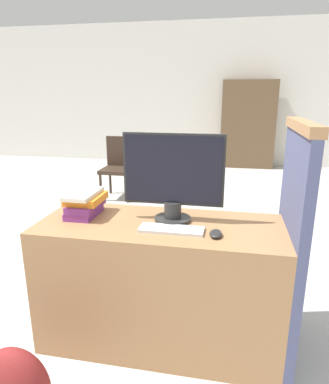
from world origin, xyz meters
TOP-DOWN VIEW (x-y plane):
  - ground_plane at (0.00, 0.00)m, footprint 20.00×20.00m
  - wall_back at (0.00, 5.78)m, footprint 12.00×0.06m
  - desk at (0.00, 0.28)m, footprint 1.35×0.56m
  - carrel_divider at (0.70, 0.32)m, footprint 0.07×0.65m
  - monitor at (0.06, 0.34)m, footprint 0.56×0.20m
  - keyboard at (0.08, 0.19)m, footprint 0.34×0.12m
  - mouse at (0.31, 0.16)m, footprint 0.06×0.10m
  - book_stack at (-0.46, 0.33)m, footprint 0.19×0.28m
  - far_chair at (-1.17, 3.09)m, footprint 0.44×0.44m
  - bookshelf_far at (0.66, 5.54)m, footprint 1.03×0.32m

SIDE VIEW (x-z plane):
  - ground_plane at x=0.00m, z-range 0.00..0.00m
  - desk at x=0.00m, z-range 0.00..0.74m
  - far_chair at x=-1.17m, z-range 0.05..0.89m
  - carrel_divider at x=0.70m, z-range 0.01..1.32m
  - keyboard at x=0.08m, z-range 0.74..0.76m
  - mouse at x=0.31m, z-range 0.74..0.77m
  - book_stack at x=-0.46m, z-range 0.74..0.89m
  - bookshelf_far at x=0.66m, z-range 0.00..1.68m
  - monitor at x=0.06m, z-range 0.74..1.24m
  - wall_back at x=0.00m, z-range 0.00..2.80m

